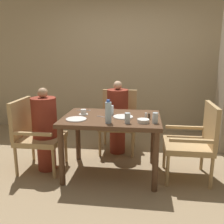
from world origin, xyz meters
The scene contains 20 objects.
ground_plane centered at (0.00, 0.00, 0.00)m, with size 16.00×16.00×0.00m, color #9E8460.
wall_back centered at (0.00, 1.95, 1.40)m, with size 8.00×0.06×2.80m.
dining_table centered at (0.00, 0.00, 0.66)m, with size 1.20×0.86×0.76m.
chair_left_side centered at (-1.03, 0.00, 0.51)m, with size 0.56×0.56×0.95m.
diner_in_left_chair centered at (-0.88, 0.00, 0.57)m, with size 0.32×0.32×1.11m.
chair_far_side centered at (0.00, 0.86, 0.51)m, with size 0.56×0.56×0.95m.
diner_in_far_chair centered at (0.00, 0.71, 0.58)m, with size 0.32×0.32×1.13m.
chair_right_side centered at (1.03, 0.00, 0.51)m, with size 0.56×0.56×0.95m.
plate_main_left centered at (0.14, -0.01, 0.77)m, with size 0.25×0.25×0.01m.
plate_main_right centered at (-0.40, -0.19, 0.77)m, with size 0.25×0.25×0.01m.
teacup_with_saucer centered at (-0.37, 0.06, 0.79)m, with size 0.12×0.12×0.07m.
bowl_small centered at (0.39, -0.22, 0.78)m, with size 0.14×0.14×0.04m.
water_bottle centered at (0.00, -0.28, 0.89)m, with size 0.07×0.07×0.27m.
glass_tall_near centered at (0.53, -0.22, 0.82)m, with size 0.06×0.06×0.12m.
glass_tall_mid centered at (-0.02, 0.10, 0.82)m, with size 0.06×0.06×0.12m.
glass_tall_far centered at (0.22, -0.27, 0.82)m, with size 0.06×0.06×0.12m.
salt_shaker centered at (0.42, -0.06, 0.80)m, with size 0.03×0.03×0.08m.
pepper_shaker centered at (0.46, -0.06, 0.80)m, with size 0.03×0.03×0.07m.
fork_beside_plate centered at (-0.40, 0.29, 0.76)m, with size 0.19×0.02×0.00m.
knife_beside_plate centered at (-0.07, -0.04, 0.76)m, with size 0.19×0.08×0.00m.
Camera 1 is at (0.39, -2.98, 1.55)m, focal length 40.00 mm.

